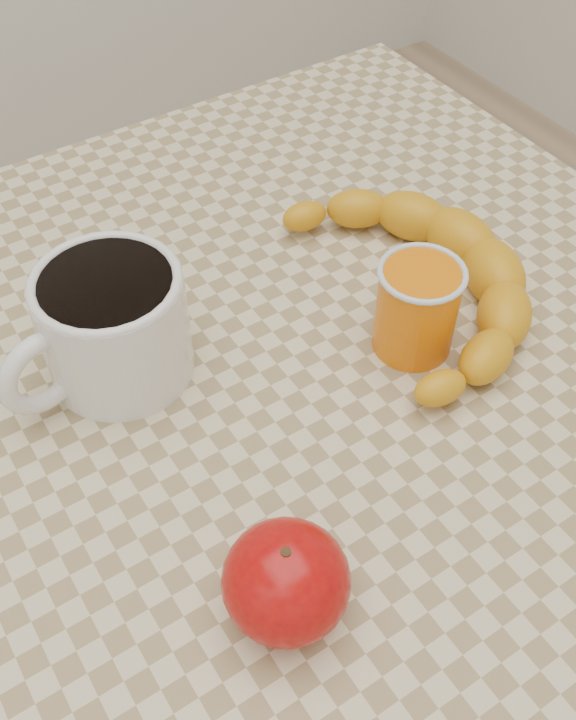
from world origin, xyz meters
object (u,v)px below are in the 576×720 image
banana (418,278)px  coffee_mug (110,324)px  apple (286,581)px  orange_juice_glass (417,307)px  table (288,441)px

banana → coffee_mug: bearing=-177.2°
apple → banana: 0.30m
coffee_mug → banana: size_ratio=0.47×
orange_juice_glass → apple: size_ratio=0.85×
orange_juice_glass → apple: orange_juice_glass is taller
table → orange_juice_glass: orange_juice_glass is taller
table → orange_juice_glass: 0.17m
apple → coffee_mug: bearing=90.4°
orange_juice_glass → banana: bearing=47.3°
apple → orange_juice_glass: bearing=32.8°
coffee_mug → apple: (0.00, -0.24, -0.02)m
coffee_mug → orange_juice_glass: (0.21, -0.10, -0.01)m
table → banana: (0.14, 0.01, 0.11)m
orange_juice_glass → banana: size_ratio=0.23×
table → banana: bearing=5.9°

